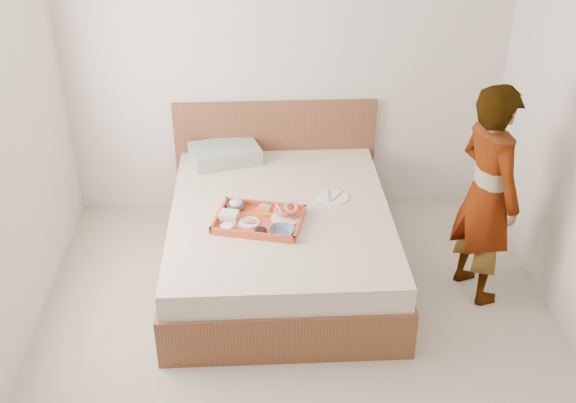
# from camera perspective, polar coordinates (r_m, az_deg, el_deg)

# --- Properties ---
(ground) EXTENTS (3.50, 4.00, 0.01)m
(ground) POSITION_cam_1_polar(r_m,az_deg,el_deg) (4.46, 1.16, -13.14)
(ground) COLOR #BAAF9E
(ground) RESTS_ON ground
(wall_back) EXTENTS (3.50, 0.01, 2.60)m
(wall_back) POSITION_cam_1_polar(r_m,az_deg,el_deg) (5.52, -0.15, 11.67)
(wall_back) COLOR silver
(wall_back) RESTS_ON ground
(bed) EXTENTS (1.65, 2.00, 0.53)m
(bed) POSITION_cam_1_polar(r_m,az_deg,el_deg) (5.07, -0.62, -3.20)
(bed) COLOR brown
(bed) RESTS_ON ground
(headboard) EXTENTS (1.65, 0.06, 0.95)m
(headboard) POSITION_cam_1_polar(r_m,az_deg,el_deg) (5.81, -1.04, 3.83)
(headboard) COLOR brown
(headboard) RESTS_ON ground
(pillow) EXTENTS (0.61, 0.49, 0.13)m
(pillow) POSITION_cam_1_polar(r_m,az_deg,el_deg) (5.59, -5.20, 3.94)
(pillow) COLOR #9DAA9E
(pillow) RESTS_ON bed
(tray) EXTENTS (0.67, 0.56, 0.05)m
(tray) POSITION_cam_1_polar(r_m,az_deg,el_deg) (4.77, -2.40, -1.49)
(tray) COLOR #D2482A
(tray) RESTS_ON bed
(prawn_plate) EXTENTS (0.25, 0.25, 0.01)m
(prawn_plate) POSITION_cam_1_polar(r_m,az_deg,el_deg) (4.79, -0.17, -1.36)
(prawn_plate) COLOR white
(prawn_plate) RESTS_ON tray
(navy_bowl_big) EXTENTS (0.20, 0.20, 0.04)m
(navy_bowl_big) POSITION_cam_1_polar(r_m,az_deg,el_deg) (4.62, -0.52, -2.49)
(navy_bowl_big) COLOR navy
(navy_bowl_big) RESTS_ON tray
(sauce_dish) EXTENTS (0.10, 0.10, 0.03)m
(sauce_dish) POSITION_cam_1_polar(r_m,az_deg,el_deg) (4.63, -2.26, -2.49)
(sauce_dish) COLOR black
(sauce_dish) RESTS_ON tray
(meat_plate) EXTENTS (0.18, 0.18, 0.01)m
(meat_plate) POSITION_cam_1_polar(r_m,az_deg,el_deg) (4.75, -3.21, -1.74)
(meat_plate) COLOR white
(meat_plate) RESTS_ON tray
(bread_plate) EXTENTS (0.17, 0.17, 0.01)m
(bread_plate) POSITION_cam_1_polar(r_m,az_deg,el_deg) (4.88, -1.79, -0.76)
(bread_plate) COLOR orange
(bread_plate) RESTS_ON tray
(salad_bowl) EXTENTS (0.16, 0.16, 0.04)m
(salad_bowl) POSITION_cam_1_polar(r_m,az_deg,el_deg) (4.92, -4.28, -0.35)
(salad_bowl) COLOR navy
(salad_bowl) RESTS_ON tray
(plastic_tub) EXTENTS (0.14, 0.13, 0.05)m
(plastic_tub) POSITION_cam_1_polar(r_m,az_deg,el_deg) (4.79, -4.87, -1.17)
(plastic_tub) COLOR silver
(plastic_tub) RESTS_ON tray
(cheese_round) EXTENTS (0.10, 0.10, 0.03)m
(cheese_round) POSITION_cam_1_polar(r_m,az_deg,el_deg) (4.69, -5.03, -2.12)
(cheese_round) COLOR white
(cheese_round) RESTS_ON tray
(dinner_plate) EXTENTS (0.29, 0.29, 0.01)m
(dinner_plate) POSITION_cam_1_polar(r_m,az_deg,el_deg) (5.08, 3.75, 0.36)
(dinner_plate) COLOR white
(dinner_plate) RESTS_ON bed
(person) EXTENTS (0.54, 0.66, 1.56)m
(person) POSITION_cam_1_polar(r_m,az_deg,el_deg) (4.79, 16.01, 0.53)
(person) COLOR beige
(person) RESTS_ON ground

